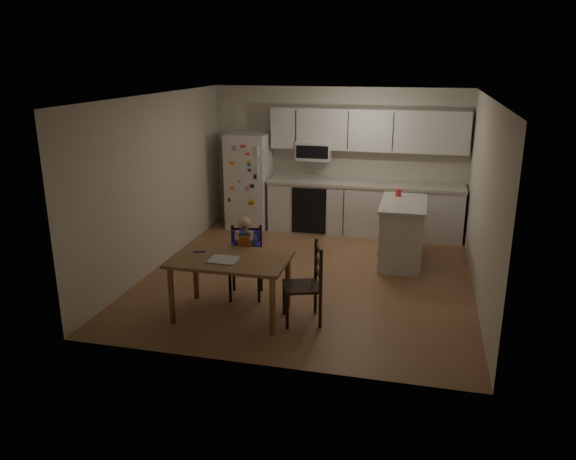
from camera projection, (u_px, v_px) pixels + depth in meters
The scene contains 10 objects.
room at pixel (316, 183), 8.09m from camera, with size 4.52×5.01×2.51m.
refrigerator at pixel (249, 181), 10.10m from camera, with size 0.72×0.70×1.70m, color silver.
kitchen_run at pixel (364, 184), 9.72m from camera, with size 3.37×0.62×2.15m.
kitchen_island at pixel (402, 232), 8.41m from camera, with size 0.66×1.27×0.94m.
red_cup at pixel (398, 193), 8.61m from camera, with size 0.09×0.09×0.11m, color red.
dining_table at pixel (231, 266), 6.60m from camera, with size 1.37×0.88×0.73m.
napkin at pixel (223, 260), 6.49m from camera, with size 0.33×0.29×0.01m, color #B0B0B5.
toddler_spoon at pixel (198, 252), 6.76m from camera, with size 0.02×0.02×0.12m, color #3421D2.
chair_booster at pixel (246, 248), 7.17m from camera, with size 0.47×0.47×1.07m.
chair_side at pixel (310, 278), 6.50m from camera, with size 0.53×0.53×0.95m.
Camera 1 is at (1.46, -7.32, 2.99)m, focal length 35.00 mm.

